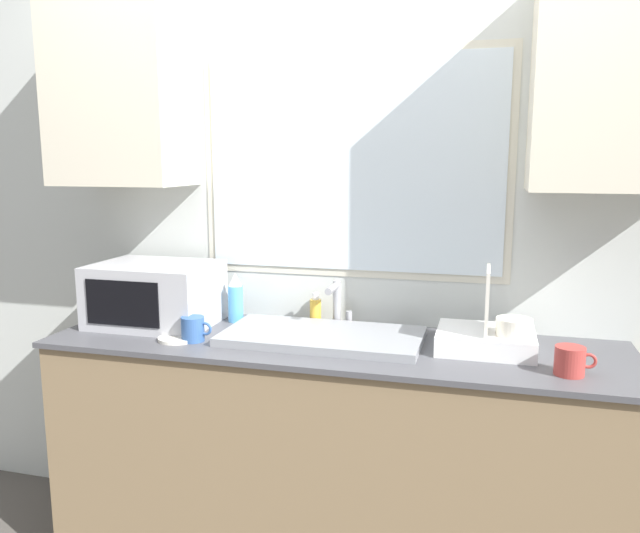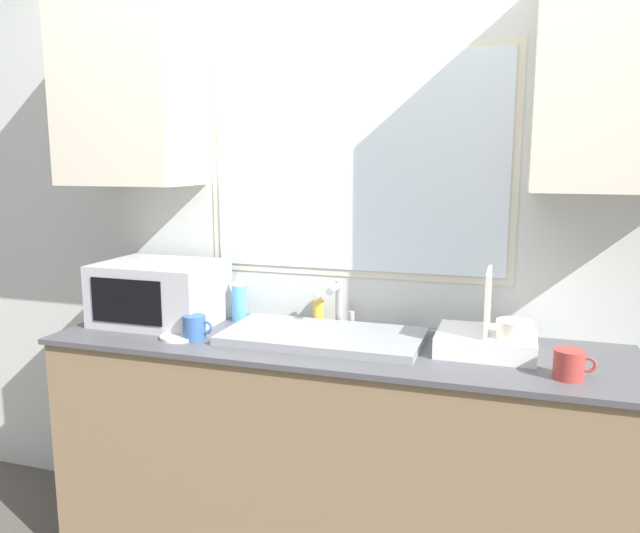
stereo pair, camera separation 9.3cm
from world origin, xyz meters
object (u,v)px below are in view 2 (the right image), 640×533
at_px(faucet, 339,300).
at_px(dish_rack, 489,338).
at_px(microwave, 160,292).
at_px(spray_bottle, 239,298).
at_px(soap_bottle, 318,310).
at_px(mug_near_sink, 195,327).

bearing_deg(faucet, dish_rack, -16.04).
relative_size(faucet, microwave, 0.39).
xyz_separation_m(faucet, spray_bottle, (-0.42, -0.03, -0.01)).
height_order(microwave, soap_bottle, microwave).
xyz_separation_m(dish_rack, mug_near_sink, (-1.04, -0.16, -0.01)).
relative_size(soap_bottle, mug_near_sink, 1.10).
distance_m(spray_bottle, soap_bottle, 0.33).
distance_m(faucet, mug_near_sink, 0.57).
bearing_deg(mug_near_sink, dish_rack, 8.96).
bearing_deg(spray_bottle, soap_bottle, 8.89).
bearing_deg(faucet, mug_near_sink, -144.06).
bearing_deg(mug_near_sink, microwave, 144.78).
distance_m(spray_bottle, mug_near_sink, 0.31).
height_order(microwave, spray_bottle, microwave).
relative_size(microwave, spray_bottle, 2.33).
bearing_deg(microwave, mug_near_sink, -35.22).
height_order(dish_rack, mug_near_sink, dish_rack).
xyz_separation_m(spray_bottle, soap_bottle, (0.32, 0.05, -0.04)).
bearing_deg(spray_bottle, faucet, 4.50).
distance_m(microwave, mug_near_sink, 0.32).
distance_m(faucet, soap_bottle, 0.11).
bearing_deg(mug_near_sink, soap_bottle, 43.77).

